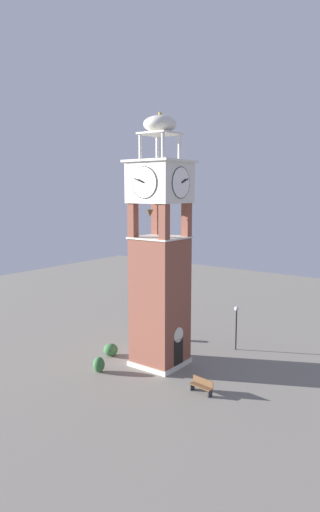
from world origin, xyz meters
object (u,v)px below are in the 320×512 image
object	(u,v)px
clock_tower	(160,265)
trash_bin	(171,335)
park_bench	(202,386)
lamp_post	(236,320)

from	to	relation	value
clock_tower	trash_bin	size ratio (longest dim) A/B	22.60
clock_tower	park_bench	bearing A→B (deg)	-114.52
lamp_post	trash_bin	xyz separation A→B (m)	(-1.19, 5.55, -2.10)
clock_tower	lamp_post	world-z (taller)	clock_tower
park_bench	lamp_post	bearing A→B (deg)	12.64
clock_tower	trash_bin	distance (m)	8.93
lamp_post	clock_tower	bearing A→B (deg)	152.72
lamp_post	trash_bin	bearing A→B (deg)	102.09
park_bench	trash_bin	xyz separation A→B (m)	(7.15, 7.42, -0.08)
park_bench	trash_bin	distance (m)	10.31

